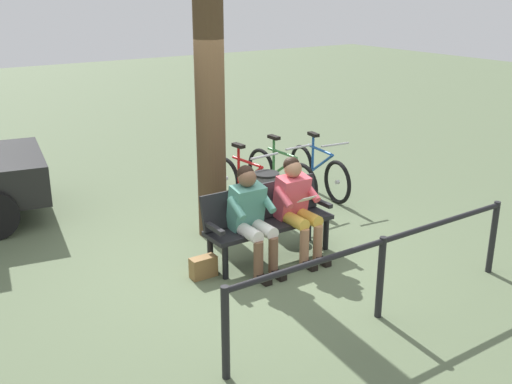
{
  "coord_description": "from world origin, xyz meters",
  "views": [
    {
      "loc": [
        3.57,
        5.55,
        3.11
      ],
      "look_at": [
        -0.25,
        -0.15,
        0.75
      ],
      "focal_mm": 42.49,
      "sensor_mm": 36.0,
      "label": 1
    }
  ],
  "objects": [
    {
      "name": "ground_plane",
      "position": [
        0.0,
        0.0,
        0.0
      ],
      "size": [
        40.0,
        40.0,
        0.0
      ],
      "primitive_type": "plane",
      "color": "#566647"
    },
    {
      "name": "bench",
      "position": [
        -0.25,
        0.07,
        0.51
      ],
      "size": [
        1.6,
        0.49,
        0.87
      ],
      "rotation": [
        0.0,
        0.0,
        -0.01
      ],
      "color": "black",
      "rests_on": "ground"
    },
    {
      "name": "person_reading",
      "position": [
        -0.57,
        0.23,
        0.66
      ],
      "size": [
        0.49,
        0.77,
        1.2
      ],
      "rotation": [
        0.0,
        0.0,
        -0.01
      ],
      "color": "#D84C59",
      "rests_on": "ground"
    },
    {
      "name": "person_companion",
      "position": [
        0.07,
        0.23,
        0.66
      ],
      "size": [
        0.49,
        0.77,
        1.2
      ],
      "rotation": [
        0.0,
        0.0,
        -0.01
      ],
      "color": "#4C8C7A",
      "rests_on": "ground"
    },
    {
      "name": "handbag",
      "position": [
        0.65,
        0.14,
        0.12
      ],
      "size": [
        0.3,
        0.14,
        0.24
      ],
      "primitive_type": "cube",
      "rotation": [
        0.0,
        0.0,
        0.0
      ],
      "color": "olive",
      "rests_on": "ground"
    },
    {
      "name": "tree_trunk",
      "position": [
        -0.07,
        -0.9,
        1.64
      ],
      "size": [
        0.37,
        0.37,
        3.27
      ],
      "primitive_type": "cylinder",
      "color": "#4C3823",
      "rests_on": "ground"
    },
    {
      "name": "litter_bin",
      "position": [
        -0.82,
        -0.76,
        0.37
      ],
      "size": [
        0.35,
        0.35,
        0.74
      ],
      "color": "slate",
      "rests_on": "ground"
    },
    {
      "name": "bicycle_silver",
      "position": [
        -2.25,
        -1.38,
        0.36
      ],
      "size": [
        0.48,
        1.68,
        0.94
      ],
      "rotation": [
        0.0,
        0.0,
        1.46
      ],
      "color": "black",
      "rests_on": "ground"
    },
    {
      "name": "bicycle_red",
      "position": [
        -1.65,
        -1.56,
        0.36
      ],
      "size": [
        0.48,
        1.68,
        0.94
      ],
      "rotation": [
        0.0,
        0.0,
        1.61
      ],
      "color": "black",
      "rests_on": "ground"
    },
    {
      "name": "bicycle_green",
      "position": [
        -0.95,
        -1.44,
        0.36
      ],
      "size": [
        0.48,
        1.68,
        0.94
      ],
      "rotation": [
        0.0,
        0.0,
        1.65
      ],
      "color": "black",
      "rests_on": "ground"
    },
    {
      "name": "railing_fence",
      "position": [
        -0.36,
        1.85,
        0.61
      ],
      "size": [
        3.58,
        0.09,
        0.85
      ],
      "rotation": [
        0.0,
        0.0,
        0.01
      ],
      "color": "black",
      "rests_on": "ground"
    }
  ]
}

